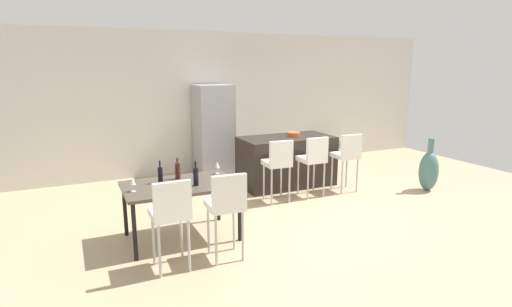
% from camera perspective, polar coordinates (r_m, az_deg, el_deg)
% --- Properties ---
extents(ground_plane, '(10.00, 10.00, 0.00)m').
position_cam_1_polar(ground_plane, '(6.71, 6.85, -7.17)').
color(ground_plane, tan).
extents(back_wall, '(10.00, 0.12, 2.90)m').
position_cam_1_polar(back_wall, '(8.97, -2.84, 7.31)').
color(back_wall, beige).
rests_on(back_wall, ground_plane).
extents(kitchen_island, '(1.72, 0.90, 0.92)m').
position_cam_1_polar(kitchen_island, '(7.67, 4.26, -1.05)').
color(kitchen_island, black).
rests_on(kitchen_island, ground_plane).
extents(bar_chair_left, '(0.42, 0.42, 1.05)m').
position_cam_1_polar(bar_chair_left, '(6.62, 3.14, -1.07)').
color(bar_chair_left, white).
rests_on(bar_chair_left, ground_plane).
extents(bar_chair_middle, '(0.40, 0.40, 1.05)m').
position_cam_1_polar(bar_chair_middle, '(6.96, 8.07, -0.51)').
color(bar_chair_middle, white).
rests_on(bar_chair_middle, ground_plane).
extents(bar_chair_right, '(0.41, 0.41, 1.05)m').
position_cam_1_polar(bar_chair_right, '(7.36, 12.69, 0.01)').
color(bar_chair_right, white).
rests_on(bar_chair_right, ground_plane).
extents(dining_table, '(1.43, 0.91, 0.74)m').
position_cam_1_polar(dining_table, '(5.32, -10.54, -4.85)').
color(dining_table, '#4C4238').
rests_on(dining_table, ground_plane).
extents(dining_chair_near, '(0.40, 0.40, 1.05)m').
position_cam_1_polar(dining_chair_near, '(4.49, -11.87, -7.87)').
color(dining_chair_near, white).
rests_on(dining_chair_near, ground_plane).
extents(dining_chair_far, '(0.42, 0.42, 1.05)m').
position_cam_1_polar(dining_chair_far, '(4.66, -4.16, -6.86)').
color(dining_chair_far, white).
rests_on(dining_chair_far, ground_plane).
extents(wine_bottle_corner, '(0.06, 0.06, 0.29)m').
position_cam_1_polar(wine_bottle_corner, '(5.37, -13.26, -2.91)').
color(wine_bottle_corner, black).
rests_on(wine_bottle_corner, dining_table).
extents(wine_bottle_middle, '(0.07, 0.07, 0.32)m').
position_cam_1_polar(wine_bottle_middle, '(5.16, -8.43, -3.18)').
color(wine_bottle_middle, black).
rests_on(wine_bottle_middle, dining_table).
extents(wine_bottle_right, '(0.07, 0.07, 0.29)m').
position_cam_1_polar(wine_bottle_right, '(5.51, -10.92, -2.38)').
color(wine_bottle_right, '#471E19').
rests_on(wine_bottle_right, dining_table).
extents(wine_glass_left, '(0.07, 0.07, 0.17)m').
position_cam_1_polar(wine_glass_left, '(5.09, -16.90, -3.77)').
color(wine_glass_left, silver).
rests_on(wine_glass_left, dining_table).
extents(wine_glass_far, '(0.07, 0.07, 0.17)m').
position_cam_1_polar(wine_glass_far, '(5.68, -5.46, -1.63)').
color(wine_glass_far, silver).
rests_on(wine_glass_far, dining_table).
extents(refrigerator, '(0.72, 0.68, 1.84)m').
position_cam_1_polar(refrigerator, '(8.39, -5.95, 3.27)').
color(refrigerator, '#939699').
rests_on(refrigerator, ground_plane).
extents(fruit_bowl, '(0.24, 0.24, 0.07)m').
position_cam_1_polar(fruit_bowl, '(7.69, 5.30, 2.72)').
color(fruit_bowl, '#C6512D').
rests_on(fruit_bowl, kitchen_island).
extents(floor_vase, '(0.34, 0.34, 0.96)m').
position_cam_1_polar(floor_vase, '(7.96, 23.04, -2.20)').
color(floor_vase, '#47706B').
rests_on(floor_vase, ground_plane).
extents(potted_plant, '(0.39, 0.39, 0.59)m').
position_cam_1_polar(potted_plant, '(9.83, 10.57, 1.04)').
color(potted_plant, beige).
rests_on(potted_plant, ground_plane).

